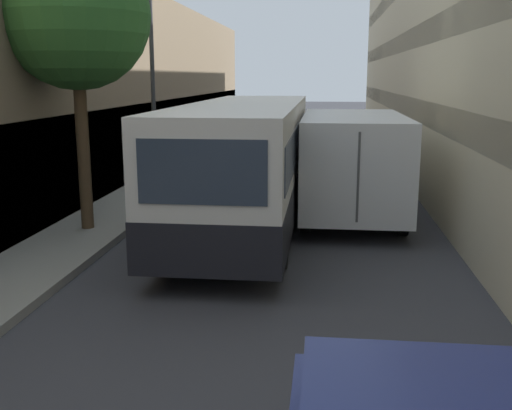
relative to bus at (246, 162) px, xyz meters
The scene contains 7 objects.
ground_plane 2.37m from the bus, 64.99° to the right, with size 150.00×150.00×0.00m, color #38383D.
sidewalk_left 4.16m from the bus, 155.78° to the right, with size 1.88×60.00×0.16m.
bus is the anchor object (origin of this frame).
box_truck 3.23m from the bus, 36.78° to the left, with size 2.48×7.67×2.65m.
panel_van 9.60m from the bus, 94.02° to the left, with size 1.83×4.62×1.97m.
street_lamp 5.28m from the bus, 143.10° to the left, with size 0.36×0.80×7.86m.
street_tree_left 4.99m from the bus, 160.67° to the right, with size 3.24×3.24×6.36m.
Camera 1 is at (1.11, 2.43, 3.60)m, focal length 42.00 mm.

